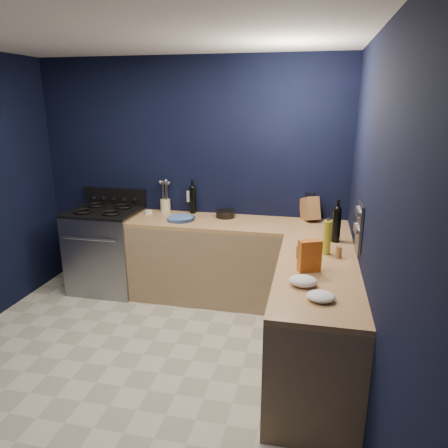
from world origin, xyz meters
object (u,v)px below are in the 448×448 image
(gas_range, at_px, (107,251))
(plate_stack, at_px, (181,218))
(knife_block, at_px, (310,209))
(crouton_bag, at_px, (310,256))
(utensil_crock, at_px, (165,205))

(gas_range, distance_m, plate_stack, 1.03)
(knife_block, distance_m, crouton_bag, 1.43)
(gas_range, height_order, crouton_bag, crouton_bag)
(gas_range, bearing_deg, crouton_bag, -27.10)
(gas_range, relative_size, plate_stack, 3.23)
(utensil_crock, height_order, knife_block, knife_block)
(plate_stack, relative_size, crouton_bag, 1.17)
(plate_stack, distance_m, utensil_crock, 0.43)
(utensil_crock, distance_m, knife_block, 1.64)
(plate_stack, relative_size, knife_block, 1.15)
(knife_block, height_order, crouton_bag, knife_block)
(utensil_crock, bearing_deg, gas_range, -157.08)
(gas_range, xyz_separation_m, crouton_bag, (2.30, -1.17, 0.56))
(plate_stack, height_order, utensil_crock, utensil_crock)
(utensil_crock, xyz_separation_m, crouton_bag, (1.66, -1.44, 0.05))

